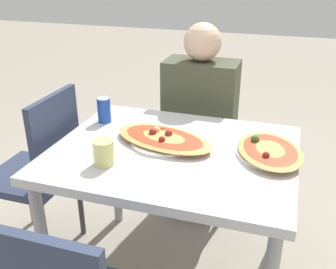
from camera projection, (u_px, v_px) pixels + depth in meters
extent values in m
cube|color=silver|center=(174.00, 153.00, 1.70)|extent=(1.04, 0.83, 0.04)
cylinder|color=#99999E|center=(44.00, 252.00, 1.67)|extent=(0.05, 0.05, 0.69)
cylinder|color=#99999E|center=(116.00, 171.00, 2.30)|extent=(0.05, 0.05, 0.69)
cylinder|color=#99999E|center=(279.00, 198.00, 2.04)|extent=(0.05, 0.05, 0.69)
cube|color=#2D3851|center=(200.00, 142.00, 2.41)|extent=(0.40, 0.40, 0.04)
cube|color=#2D3851|center=(208.00, 96.00, 2.47)|extent=(0.38, 0.03, 0.44)
cylinder|color=#38383D|center=(220.00, 194.00, 2.31)|extent=(0.03, 0.03, 0.43)
cylinder|color=#38383D|center=(165.00, 184.00, 2.41)|extent=(0.03, 0.03, 0.43)
cylinder|color=#38383D|center=(230.00, 167.00, 2.61)|extent=(0.03, 0.03, 0.43)
cylinder|color=#38383D|center=(181.00, 159.00, 2.70)|extent=(0.03, 0.03, 0.43)
cube|color=#2D3851|center=(31.00, 176.00, 2.04)|extent=(0.40, 0.40, 0.04)
cube|color=#2D3851|center=(56.00, 139.00, 1.89)|extent=(0.03, 0.38, 0.44)
cylinder|color=#38383D|center=(29.00, 192.00, 2.33)|extent=(0.03, 0.03, 0.43)
cylinder|color=#38383D|center=(46.00, 239.00, 1.94)|extent=(0.03, 0.03, 0.43)
cylinder|color=#38383D|center=(80.00, 202.00, 2.24)|extent=(0.03, 0.03, 0.43)
cylinder|color=#2D2D38|center=(209.00, 185.00, 2.37)|extent=(0.10, 0.10, 0.47)
cylinder|color=#2D2D38|center=(180.00, 180.00, 2.42)|extent=(0.10, 0.10, 0.47)
cube|color=#474C38|center=(200.00, 103.00, 2.27)|extent=(0.41, 0.23, 0.49)
sphere|color=beige|center=(203.00, 42.00, 2.13)|extent=(0.21, 0.21, 0.21)
cylinder|color=white|center=(164.00, 142.00, 1.75)|extent=(0.29, 0.29, 0.01)
ellipsoid|color=tan|center=(164.00, 138.00, 1.74)|extent=(0.52, 0.37, 0.02)
ellipsoid|color=#B24223|center=(164.00, 137.00, 1.74)|extent=(0.43, 0.30, 0.01)
sphere|color=beige|center=(163.00, 127.00, 1.82)|extent=(0.02, 0.02, 0.02)
sphere|color=maroon|center=(153.00, 132.00, 1.76)|extent=(0.03, 0.03, 0.03)
sphere|color=maroon|center=(162.00, 140.00, 1.69)|extent=(0.03, 0.03, 0.03)
sphere|color=maroon|center=(169.00, 133.00, 1.75)|extent=(0.03, 0.03, 0.03)
sphere|color=maroon|center=(170.00, 133.00, 1.77)|extent=(0.02, 0.02, 0.02)
sphere|color=beige|center=(157.00, 130.00, 1.79)|extent=(0.03, 0.03, 0.03)
cylinder|color=#1E47B2|center=(104.00, 110.00, 1.95)|extent=(0.07, 0.07, 0.12)
cylinder|color=silver|center=(103.00, 98.00, 1.93)|extent=(0.06, 0.06, 0.00)
cylinder|color=#E0DB7F|center=(104.00, 153.00, 1.55)|extent=(0.08, 0.08, 0.10)
cylinder|color=white|center=(270.00, 154.00, 1.64)|extent=(0.28, 0.28, 0.01)
ellipsoid|color=tan|center=(270.00, 151.00, 1.63)|extent=(0.37, 0.43, 0.02)
ellipsoid|color=#B24223|center=(270.00, 149.00, 1.63)|extent=(0.30, 0.36, 0.01)
sphere|color=maroon|center=(266.00, 155.00, 1.56)|extent=(0.03, 0.03, 0.03)
sphere|color=#335928|center=(255.00, 139.00, 1.69)|extent=(0.04, 0.04, 0.04)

